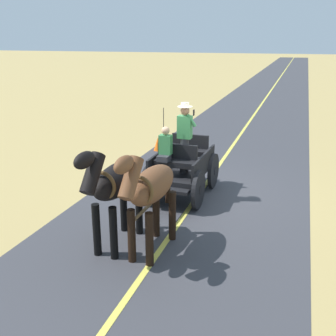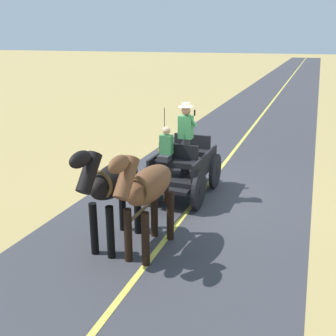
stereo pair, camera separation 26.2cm
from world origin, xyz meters
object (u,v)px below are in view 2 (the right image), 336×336
at_px(horse_drawn_carriage, 183,166).
at_px(horse_near_side, 147,188).
at_px(horse_off_side, 112,183).
at_px(traffic_cone, 162,144).

distance_m(horse_drawn_carriage, horse_near_side, 3.09).
bearing_deg(horse_drawn_carriage, horse_off_side, 81.69).
height_order(horse_drawn_carriage, traffic_cone, horse_drawn_carriage).
bearing_deg(horse_off_side, horse_drawn_carriage, -98.31).
bearing_deg(traffic_cone, horse_drawn_carriage, 117.92).
bearing_deg(traffic_cone, horse_off_side, 103.27).
distance_m(horse_off_side, traffic_cone, 7.21).
height_order(horse_near_side, horse_off_side, same).
bearing_deg(traffic_cone, horse_near_side, 108.80).
relative_size(horse_off_side, traffic_cone, 4.42).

